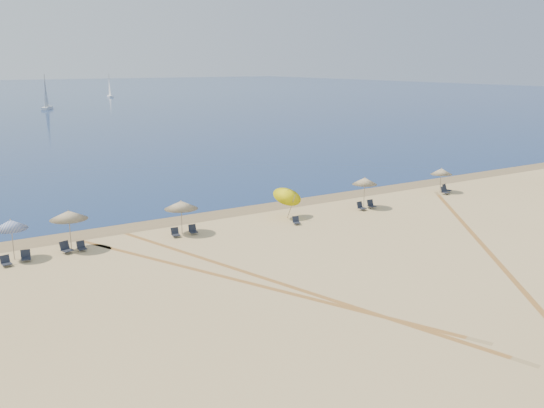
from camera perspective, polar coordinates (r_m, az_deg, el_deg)
The scene contains 22 objects.
ground at distance 29.91m, azimuth 21.13°, elevation -10.16°, with size 160.00×160.00×0.00m, color tan.
wet_sand at distance 47.28m, azimuth -2.57°, elevation -0.55°, with size 500.00×500.00×0.00m, color olive.
umbrella_0 at distance 38.16m, azimuth -24.22°, elevation -1.83°, with size 1.94×1.96×2.55m.
umbrella_1 at distance 38.81m, azimuth -19.30°, elevation -1.02°, with size 2.35×2.35×2.63m.
umbrella_2 at distance 40.62m, azimuth -8.90°, elevation -0.09°, with size 2.33×2.33×2.41m.
umbrella_3 at distance 44.24m, azimuth 1.58°, elevation 1.01°, with size 2.20×2.21×2.68m.
umbrella_4 at distance 47.87m, azimuth 9.07°, elevation 2.24°, with size 2.03×2.03×2.61m.
umbrella_5 at distance 55.43m, azimuth 16.26°, elevation 3.08°, with size 1.95×1.97×2.29m.
chair_0 at distance 37.64m, azimuth -24.63°, elevation -5.15°, with size 0.61×0.69×0.64m.
chair_1 at distance 38.11m, azimuth -22.97°, elevation -4.74°, with size 0.64×0.72×0.66m.
chair_2 at distance 38.76m, azimuth -19.54°, elevation -4.08°, with size 0.81×0.87×0.74m.
chair_3 at distance 38.91m, azimuth -18.17°, elevation -3.98°, with size 0.54×0.62×0.61m.
chair_4 at distance 40.40m, azimuth -9.45°, elevation -2.81°, with size 0.59×0.67×0.63m.
chair_5 at distance 40.93m, azimuth -7.75°, elevation -2.52°, with size 0.59×0.67×0.64m.
chair_6 at distance 42.95m, azimuth 2.38°, elevation -1.67°, with size 0.62×0.68×0.59m.
chair_7 at distance 47.57m, azimuth 8.71°, elevation -0.25°, with size 0.64×0.73×0.68m.
chair_8 at distance 48.42m, azimuth 9.69°, elevation -0.04°, with size 0.60×0.69×0.67m.
chair_9 at distance 54.98m, azimuth 16.56°, elevation 1.23°, with size 0.66×0.75×0.69m.
chair_10 at distance 55.88m, azimuth 16.67°, elevation 1.44°, with size 0.79×0.86×0.73m.
sailboat_1 at distance 160.70m, azimuth -21.24°, elevation 9.59°, with size 3.88×6.02×8.85m.
sailboat_2 at distance 212.01m, azimuth -15.61°, elevation 10.70°, with size 1.93×5.38×7.84m.
tire_tracks at distance 35.11m, azimuth 5.92°, elevation -5.72°, with size 56.70×41.71×0.00m.
Camera 1 is at (-22.49, -15.93, 11.63)m, focal length 38.44 mm.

